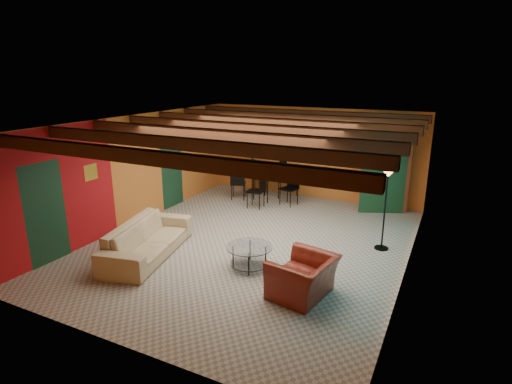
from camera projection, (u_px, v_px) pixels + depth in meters
The scene contains 11 objects.
room at pixel (254, 138), 8.63m from camera, with size 6.52×8.01×2.71m.
sofa at pixel (148, 239), 8.52m from camera, with size 2.47×0.97×0.72m, color tan.
armchair at pixel (303, 277), 6.98m from camera, with size 1.08×0.94×0.70m, color maroon.
coffee_table at pixel (249, 257), 8.01m from camera, with size 0.90×0.90×0.46m, color silver, non-canonical shape.
dining_table at pixel (266, 181), 12.22m from camera, with size 2.15×2.15×1.12m, color silver, non-canonical shape.
armoire at pixel (385, 175), 11.17m from camera, with size 1.14×0.56×2.00m, color brown.
floor_lamp at pixel (385, 209), 8.68m from camera, with size 0.37×0.37×1.84m, color black, non-canonical shape.
ceiling_fan at pixel (252, 139), 8.54m from camera, with size 1.50×1.50×0.44m, color #472614, non-canonical shape.
painting at pixel (284, 141), 12.53m from camera, with size 1.05×0.03×0.65m, color black.
potted_plant at pixel (390, 129), 10.82m from camera, with size 0.45×0.39×0.49m, color #26661E.
vase at pixel (266, 160), 12.04m from camera, with size 0.20×0.20×0.21m, color orange.
Camera 1 is at (3.85, -7.58, 3.71)m, focal length 28.83 mm.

